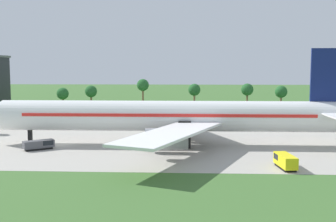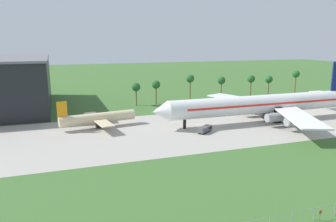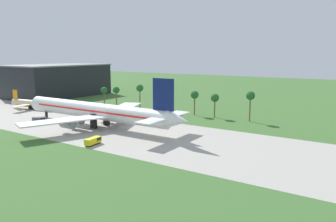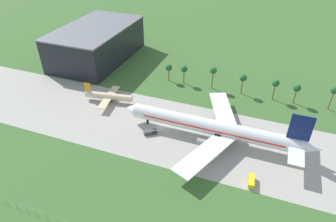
{
  "view_description": "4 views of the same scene",
  "coord_description": "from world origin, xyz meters",
  "px_view_note": "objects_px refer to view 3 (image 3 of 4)",
  "views": [
    {
      "loc": [
        25.91,
        -83.56,
        15.76
      ],
      "look_at": [
        21.76,
        0.7,
        6.96
      ],
      "focal_mm": 45.0,
      "sensor_mm": 36.0,
      "label": 1
    },
    {
      "loc": [
        -43.67,
        -90.35,
        26.76
      ],
      "look_at": [
        -12.18,
        0.7,
        5.96
      ],
      "focal_mm": 35.0,
      "sensor_mm": 36.0,
      "label": 2
    },
    {
      "loc": [
        112.58,
        -86.22,
        27.26
      ],
      "look_at": [
        55.7,
        0.7,
        9.02
      ],
      "focal_mm": 35.0,
      "sensor_mm": 36.0,
      "label": 3
    },
    {
      "loc": [
        39.5,
        -95.64,
        79.73
      ],
      "look_at": [
        1.27,
        5.0,
        6.0
      ],
      "focal_mm": 32.0,
      "sensor_mm": 36.0,
      "label": 4
    }
  ],
  "objects_px": {
    "baggage_tug": "(40,119)",
    "regional_aircraft": "(31,103)",
    "jet_airliner": "(97,111)",
    "terminal_building": "(58,80)",
    "fuel_truck": "(93,141)"
  },
  "relations": [
    {
      "from": "baggage_tug",
      "to": "regional_aircraft",
      "type": "bearing_deg",
      "value": 151.47
    },
    {
      "from": "jet_airliner",
      "to": "terminal_building",
      "type": "xyz_separation_m",
      "value": [
        -87.58,
        52.48,
        4.28
      ]
    },
    {
      "from": "baggage_tug",
      "to": "fuel_truck",
      "type": "xyz_separation_m",
      "value": [
        43.58,
        -12.88,
        0.19
      ]
    },
    {
      "from": "jet_airliner",
      "to": "baggage_tug",
      "type": "distance_m",
      "value": 27.18
    },
    {
      "from": "baggage_tug",
      "to": "terminal_building",
      "type": "distance_m",
      "value": 85.38
    },
    {
      "from": "regional_aircraft",
      "to": "baggage_tug",
      "type": "xyz_separation_m",
      "value": [
        29.42,
        -15.99,
        -2.03
      ]
    },
    {
      "from": "jet_airliner",
      "to": "fuel_truck",
      "type": "distance_m",
      "value": 26.19
    },
    {
      "from": "regional_aircraft",
      "to": "terminal_building",
      "type": "height_order",
      "value": "terminal_building"
    },
    {
      "from": "regional_aircraft",
      "to": "fuel_truck",
      "type": "height_order",
      "value": "regional_aircraft"
    },
    {
      "from": "baggage_tug",
      "to": "fuel_truck",
      "type": "relative_size",
      "value": 0.96
    },
    {
      "from": "regional_aircraft",
      "to": "fuel_truck",
      "type": "xyz_separation_m",
      "value": [
        72.99,
        -28.87,
        -1.84
      ]
    },
    {
      "from": "fuel_truck",
      "to": "terminal_building",
      "type": "distance_m",
      "value": 127.36
    },
    {
      "from": "baggage_tug",
      "to": "fuel_truck",
      "type": "bearing_deg",
      "value": -16.46
    },
    {
      "from": "jet_airliner",
      "to": "baggage_tug",
      "type": "xyz_separation_m",
      "value": [
        -26.05,
        -6.01,
        -4.9
      ]
    },
    {
      "from": "regional_aircraft",
      "to": "fuel_truck",
      "type": "distance_m",
      "value": 78.52
    }
  ]
}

